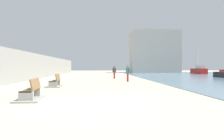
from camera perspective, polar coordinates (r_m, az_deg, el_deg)
The scene contains 8 objects.
ground_plane at distance 26.87m, azimuth -4.36°, elevation -2.37°, with size 120.00×120.00×0.00m, color beige.
seawall at distance 27.99m, azimuth -19.90°, elevation 0.89°, with size 0.80×64.00×3.10m, color #9E9E99.
bench_near at distance 10.67m, azimuth -20.46°, elevation -6.08°, with size 1.23×2.16×0.98m.
bench_far at distance 16.94m, azimuth -14.66°, elevation -3.50°, with size 1.15×2.13×0.98m.
person_walking at distance 27.55m, azimuth 0.62°, elevation -0.34°, with size 0.47×0.32×1.62m.
person_standing at distance 22.05m, azimuth 4.14°, elevation -0.49°, with size 0.34×0.46×1.71m.
boat_far_left at distance 49.52m, azimuth 21.77°, elevation -0.09°, with size 1.47×5.45×5.45m.
harbor_building at distance 56.69m, azimuth 11.04°, elevation 4.65°, with size 12.00×6.00×10.57m, color #ADAAA3.
Camera 1 is at (0.52, -8.82, 1.51)m, focal length 34.94 mm.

